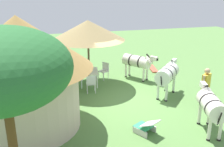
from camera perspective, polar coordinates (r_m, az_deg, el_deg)
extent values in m
plane|color=#558041|center=(11.77, 3.09, -5.62)|extent=(36.00, 36.00, 0.00)
cylinder|color=beige|center=(9.64, -18.68, -5.22)|extent=(3.81, 3.81, 2.20)
cone|color=olive|center=(9.05, -19.98, 6.40)|extent=(4.90, 4.90, 1.79)
cylinder|color=brown|center=(13.13, -5.13, 2.38)|extent=(0.10, 0.10, 2.34)
cone|color=olive|center=(12.76, -5.35, 9.50)|extent=(3.63, 3.63, 0.96)
cube|color=white|center=(13.26, -5.07, 0.51)|extent=(1.37, 1.09, 0.04)
cylinder|color=silver|center=(12.86, -6.72, -1.88)|extent=(0.06, 0.06, 0.70)
cylinder|color=silver|center=(13.91, -6.63, -0.27)|extent=(0.06, 0.06, 0.70)
cylinder|color=silver|center=(12.86, -3.30, -1.78)|extent=(0.06, 0.06, 0.70)
cylinder|color=silver|center=(13.91, -3.47, -0.17)|extent=(0.06, 0.06, 0.70)
cube|color=white|center=(12.35, -4.65, -2.21)|extent=(0.46, 0.48, 0.04)
cube|color=white|center=(12.09, -4.60, -1.53)|extent=(0.09, 0.44, 0.45)
cylinder|color=white|center=(12.58, -5.56, -2.92)|extent=(0.04, 0.04, 0.45)
cylinder|color=white|center=(12.61, -3.83, -2.83)|extent=(0.04, 0.04, 0.45)
cylinder|color=white|center=(12.25, -5.44, -3.54)|extent=(0.04, 0.04, 0.45)
cylinder|color=white|center=(12.28, -3.66, -3.44)|extent=(0.04, 0.04, 0.45)
cube|color=white|center=(14.07, -1.92, 0.50)|extent=(0.60, 0.59, 0.04)
cube|color=white|center=(14.13, -1.41, 1.54)|extent=(0.39, 0.28, 0.45)
cylinder|color=white|center=(13.89, -1.84, -0.72)|extent=(0.04, 0.04, 0.45)
cylinder|color=white|center=(14.14, -2.97, -0.38)|extent=(0.04, 0.04, 0.45)
cylinder|color=white|center=(14.14, -0.85, -0.36)|extent=(0.04, 0.04, 0.45)
cylinder|color=white|center=(14.39, -1.98, -0.03)|extent=(0.04, 0.04, 0.45)
cube|color=silver|center=(13.76, -9.20, -0.17)|extent=(0.59, 0.59, 0.04)
cube|color=silver|center=(13.76, -9.96, 0.79)|extent=(0.40, 0.26, 0.45)
cylinder|color=silver|center=(13.92, -8.15, -0.87)|extent=(0.04, 0.04, 0.45)
cylinder|color=silver|center=(13.59, -8.80, -1.39)|extent=(0.04, 0.04, 0.45)
cylinder|color=silver|center=(14.06, -9.49, -0.73)|extent=(0.04, 0.04, 0.45)
cylinder|color=silver|center=(13.74, -10.16, -1.24)|extent=(0.04, 0.04, 0.45)
cylinder|color=black|center=(12.71, -12.71, -2.16)|extent=(0.12, 0.12, 0.83)
cylinder|color=black|center=(12.73, -13.37, -2.17)|extent=(0.12, 0.12, 0.83)
cube|color=blue|center=(12.49, -13.28, 0.89)|extent=(0.29, 0.48, 0.59)
cylinder|color=beige|center=(12.45, -12.12, 1.00)|extent=(0.09, 0.09, 0.56)
cylinder|color=beige|center=(12.53, -14.44, 0.93)|extent=(0.09, 0.09, 0.56)
sphere|color=beige|center=(12.37, -13.42, 2.78)|extent=(0.23, 0.23, 0.23)
cylinder|color=black|center=(11.87, -9.56, -3.44)|extent=(0.12, 0.12, 0.85)
cylinder|color=black|center=(12.00, -9.32, -3.18)|extent=(0.12, 0.12, 0.85)
cube|color=#B63C45|center=(11.68, -9.63, -0.02)|extent=(0.51, 0.39, 0.60)
cylinder|color=beige|center=(11.45, -10.07, -0.34)|extent=(0.09, 0.09, 0.56)
cylinder|color=beige|center=(11.91, -9.22, 0.46)|extent=(0.09, 0.09, 0.56)
sphere|color=beige|center=(11.55, -9.75, 2.03)|extent=(0.23, 0.23, 0.23)
cylinder|color=black|center=(11.45, 19.49, -5.12)|extent=(0.12, 0.12, 0.86)
cylinder|color=black|center=(11.58, 19.77, -4.88)|extent=(0.12, 0.12, 0.86)
cube|color=gold|center=(11.26, 20.03, -1.59)|extent=(0.43, 0.50, 0.61)
cylinder|color=tan|center=(11.02, 19.54, -1.87)|extent=(0.09, 0.09, 0.57)
cylinder|color=tan|center=(11.49, 20.52, -1.16)|extent=(0.09, 0.09, 0.57)
sphere|color=tan|center=(11.12, 20.28, 0.53)|extent=(0.23, 0.23, 0.23)
cube|color=#329969|center=(9.25, 6.92, -11.45)|extent=(0.74, 0.73, 0.03)
cube|color=silver|center=(9.00, 8.38, -10.83)|extent=(0.74, 0.73, 0.30)
cube|color=silver|center=(9.10, 6.15, -12.78)|extent=(0.54, 0.34, 0.22)
cube|color=silver|center=(9.46, 8.14, -11.54)|extent=(0.54, 0.34, 0.22)
cylinder|color=silver|center=(14.07, 5.44, 2.72)|extent=(1.61, 1.39, 0.61)
cylinder|color=black|center=(14.23, 4.41, 2.94)|extent=(0.43, 0.56, 0.63)
cylinder|color=black|center=(13.92, 6.38, 2.51)|extent=(0.43, 0.56, 0.63)
cylinder|color=silver|center=(13.62, 8.14, 2.86)|extent=(0.59, 0.53, 0.48)
cube|color=silver|center=(13.44, 9.18, 3.30)|extent=(0.43, 0.38, 0.20)
cube|color=black|center=(13.36, 9.84, 3.04)|extent=(0.17, 0.17, 0.12)
cube|color=black|center=(13.57, 8.18, 3.68)|extent=(0.32, 0.24, 0.28)
cylinder|color=silver|center=(14.08, 7.71, 0.05)|extent=(0.11, 0.11, 0.76)
cylinder|color=black|center=(14.20, 7.65, -1.29)|extent=(0.13, 0.13, 0.06)
cylinder|color=silver|center=(13.81, 6.97, -0.30)|extent=(0.11, 0.11, 0.76)
cylinder|color=black|center=(13.93, 6.91, -1.66)|extent=(0.13, 0.13, 0.06)
cylinder|color=silver|center=(14.69, 3.85, 0.98)|extent=(0.11, 0.11, 0.76)
cylinder|color=black|center=(14.80, 3.82, -0.31)|extent=(0.13, 0.13, 0.06)
cylinder|color=silver|center=(14.43, 3.07, 0.66)|extent=(0.11, 0.11, 0.76)
cylinder|color=black|center=(14.54, 3.05, -0.65)|extent=(0.13, 0.13, 0.06)
cylinder|color=black|center=(14.55, 2.76, 2.91)|extent=(0.22, 0.18, 0.53)
cylinder|color=silver|center=(11.98, 12.05, -0.10)|extent=(1.58, 1.56, 0.70)
cylinder|color=black|center=(11.70, 11.61, -0.52)|extent=(0.55, 0.57, 0.71)
cylinder|color=black|center=(12.23, 12.42, 0.27)|extent=(0.55, 0.57, 0.71)
cylinder|color=silver|center=(12.62, 13.11, 1.66)|extent=(0.61, 0.61, 0.51)
cube|color=silver|center=(12.84, 13.50, 2.66)|extent=(0.41, 0.41, 0.20)
cube|color=black|center=(13.02, 13.71, 2.72)|extent=(0.17, 0.17, 0.12)
cube|color=black|center=(12.57, 13.18, 2.53)|extent=(0.29, 0.28, 0.28)
cylinder|color=silver|center=(12.77, 11.78, -2.05)|extent=(0.11, 0.11, 0.81)
cylinder|color=black|center=(12.91, 11.67, -3.60)|extent=(0.13, 0.13, 0.06)
cylinder|color=silver|center=(12.68, 13.43, -2.33)|extent=(0.11, 0.11, 0.81)
cylinder|color=black|center=(12.82, 13.31, -3.89)|extent=(0.13, 0.13, 0.06)
cylinder|color=silver|center=(11.74, 10.11, -3.83)|extent=(0.11, 0.11, 0.81)
cylinder|color=black|center=(11.89, 10.01, -5.49)|extent=(0.13, 0.13, 0.06)
cylinder|color=silver|center=(11.64, 11.90, -4.15)|extent=(0.11, 0.11, 0.81)
cylinder|color=black|center=(11.79, 11.78, -5.82)|extent=(0.13, 0.13, 0.06)
cylinder|color=black|center=(11.28, 10.81, -1.75)|extent=(0.20, 0.20, 0.53)
cylinder|color=silver|center=(9.44, 21.08, -6.55)|extent=(1.55, 1.02, 0.63)
cylinder|color=black|center=(9.20, 21.65, -7.30)|extent=(0.26, 0.64, 0.65)
cylinder|color=black|center=(9.66, 20.59, -5.91)|extent=(0.26, 0.64, 0.65)
cylinder|color=silver|center=(9.99, 19.89, -3.89)|extent=(0.59, 0.43, 0.49)
cube|color=silver|center=(10.18, 19.52, -2.46)|extent=(0.43, 0.29, 0.20)
cube|color=black|center=(10.35, 19.21, -2.26)|extent=(0.15, 0.15, 0.12)
cube|color=black|center=(9.91, 20.02, -2.82)|extent=(0.36, 0.14, 0.28)
cylinder|color=silver|center=(10.11, 18.73, -8.51)|extent=(0.11, 0.11, 0.78)
cylinder|color=black|center=(10.28, 18.52, -10.31)|extent=(0.13, 0.13, 0.06)
cylinder|color=silver|center=(10.22, 20.62, -8.44)|extent=(0.11, 0.11, 0.78)
cylinder|color=black|center=(10.38, 20.39, -10.22)|extent=(0.13, 0.13, 0.06)
cylinder|color=silver|center=(9.21, 20.67, -11.55)|extent=(0.11, 0.11, 0.78)
cylinder|color=black|center=(9.39, 20.42, -13.46)|extent=(0.13, 0.13, 0.06)
cylinder|color=silver|center=(9.33, 22.73, -11.42)|extent=(0.11, 0.11, 0.78)
cylinder|color=black|center=(9.51, 22.45, -13.31)|extent=(0.13, 0.13, 0.06)
cylinder|color=black|center=(8.85, 22.60, -9.21)|extent=(0.24, 0.12, 0.53)
ellipsoid|color=#24612C|center=(5.00, -23.07, 0.99)|extent=(2.54, 2.54, 1.52)
cube|color=#A7533A|center=(16.69, 8.43, 1.78)|extent=(2.82, 0.87, 0.08)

